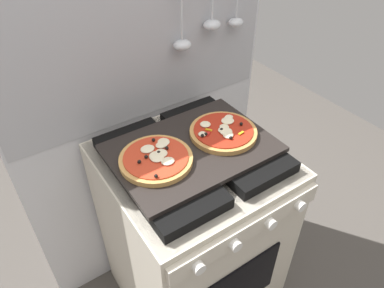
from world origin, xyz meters
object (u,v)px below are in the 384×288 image
at_px(pizza_left, 157,159).
at_px(baking_tray, 192,148).
at_px(stove, 192,232).
at_px(pizza_right, 223,131).

bearing_deg(pizza_left, baking_tray, 1.45).
height_order(stove, pizza_left, pizza_left).
xyz_separation_m(stove, baking_tray, (0.00, 0.00, 0.46)).
xyz_separation_m(stove, pizza_right, (0.13, -0.00, 0.48)).
relative_size(stove, baking_tray, 1.67).
distance_m(stove, pizza_left, 0.50).
bearing_deg(stove, baking_tray, 90.00).
distance_m(pizza_left, pizza_right, 0.27).
height_order(stove, baking_tray, baking_tray).
xyz_separation_m(pizza_left, pizza_right, (0.27, -0.00, -0.00)).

